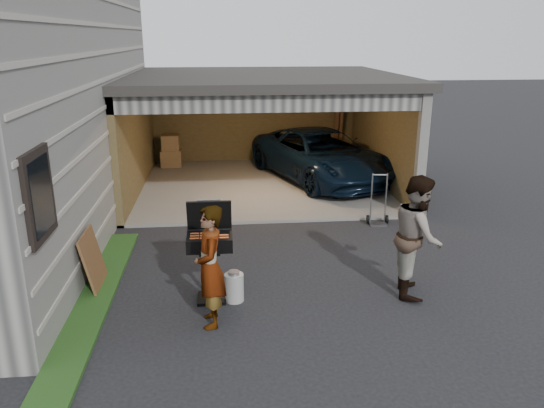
{
  "coord_description": "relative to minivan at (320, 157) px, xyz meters",
  "views": [
    {
      "loc": [
        -0.3,
        -7.05,
        3.8
      ],
      "look_at": [
        0.51,
        1.25,
        1.15
      ],
      "focal_mm": 35.0,
      "sensor_mm": 36.0,
      "label": 1
    }
  ],
  "objects": [
    {
      "name": "ground",
      "position": [
        -2.36,
        -6.77,
        -0.67
      ],
      "size": [
        80.0,
        80.0,
        0.0
      ],
      "primitive_type": "plane",
      "color": "black",
      "rests_on": "ground"
    },
    {
      "name": "groundcover_strip",
      "position": [
        -4.61,
        -7.77,
        -0.64
      ],
      "size": [
        0.5,
        8.0,
        0.06
      ],
      "primitive_type": "cube",
      "color": "#193814",
      "rests_on": "ground"
    },
    {
      "name": "garage",
      "position": [
        -1.6,
        0.02,
        1.2
      ],
      "size": [
        6.8,
        6.3,
        2.9
      ],
      "color": "#605E59",
      "rests_on": "ground"
    },
    {
      "name": "minivan",
      "position": [
        0.0,
        0.0,
        0.0
      ],
      "size": [
        3.72,
        5.3,
        1.34
      ],
      "primitive_type": "imported",
      "rotation": [
        0.0,
        0.0,
        0.34
      ],
      "color": "black",
      "rests_on": "ground"
    },
    {
      "name": "woman",
      "position": [
        -2.86,
        -7.27,
        0.18
      ],
      "size": [
        0.45,
        0.65,
        1.7
      ],
      "primitive_type": "imported",
      "rotation": [
        0.0,
        0.0,
        -1.49
      ],
      "color": "#C8E3FB",
      "rests_on": "ground"
    },
    {
      "name": "man",
      "position": [
        0.24,
        -6.61,
        0.26
      ],
      "size": [
        0.91,
        1.05,
        1.86
      ],
      "primitive_type": "imported",
      "rotation": [
        0.0,
        0.0,
        1.32
      ],
      "color": "#452A1B",
      "rests_on": "ground"
    },
    {
      "name": "bbq_grill",
      "position": [
        -2.87,
        -6.53,
        0.21
      ],
      "size": [
        0.66,
        0.58,
        1.48
      ],
      "color": "black",
      "rests_on": "ground"
    },
    {
      "name": "propane_tank",
      "position": [
        -2.53,
        -6.63,
        -0.46
      ],
      "size": [
        0.31,
        0.31,
        0.43
      ],
      "primitive_type": "cylinder",
      "rotation": [
        0.0,
        0.0,
        -0.1
      ],
      "color": "#B8B8B3",
      "rests_on": "ground"
    },
    {
      "name": "plywood_panel",
      "position": [
        -4.7,
        -5.99,
        -0.21
      ],
      "size": [
        0.23,
        0.84,
        0.92
      ],
      "primitive_type": "cube",
      "rotation": [
        0.0,
        -0.21,
        0.0
      ],
      "color": "#53361C",
      "rests_on": "ground"
    },
    {
      "name": "hand_truck",
      "position": [
        0.59,
        -3.53,
        -0.46
      ],
      "size": [
        0.46,
        0.36,
        1.09
      ],
      "rotation": [
        0.0,
        0.0,
        -0.1
      ],
      "color": "slate",
      "rests_on": "ground"
    }
  ]
}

